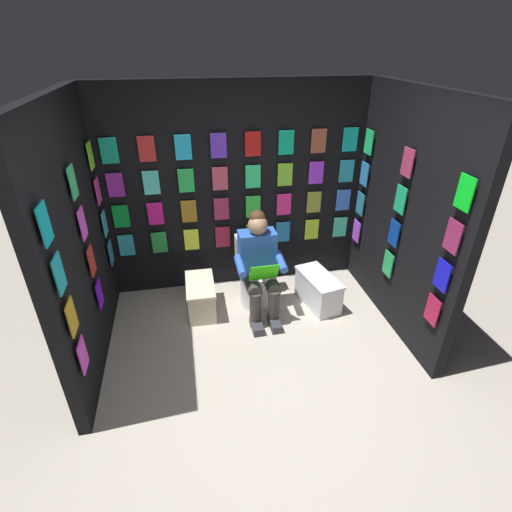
{
  "coord_description": "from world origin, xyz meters",
  "views": [
    {
      "loc": [
        0.59,
        2.21,
        2.75
      ],
      "look_at": [
        -0.05,
        -1.1,
        0.85
      ],
      "focal_mm": 27.34,
      "sensor_mm": 36.0,
      "label": 1
    }
  ],
  "objects_px": {
    "person_reading": "(259,265)",
    "comic_longbox_far": "(318,290)",
    "toilet": "(255,276)",
    "comic_longbox_near": "(201,297)"
  },
  "relations": [
    {
      "from": "person_reading",
      "to": "comic_longbox_near",
      "type": "height_order",
      "value": "person_reading"
    },
    {
      "from": "person_reading",
      "to": "comic_longbox_near",
      "type": "distance_m",
      "value": 0.78
    },
    {
      "from": "toilet",
      "to": "person_reading",
      "type": "bearing_deg",
      "value": 89.84
    },
    {
      "from": "toilet",
      "to": "comic_longbox_far",
      "type": "relative_size",
      "value": 1.14
    },
    {
      "from": "person_reading",
      "to": "comic_longbox_far",
      "type": "xyz_separation_m",
      "value": [
        -0.7,
        -0.0,
        -0.41
      ]
    },
    {
      "from": "comic_longbox_far",
      "to": "toilet",
      "type": "bearing_deg",
      "value": -29.78
    },
    {
      "from": "toilet",
      "to": "comic_longbox_far",
      "type": "bearing_deg",
      "value": 161.03
    },
    {
      "from": "toilet",
      "to": "person_reading",
      "type": "relative_size",
      "value": 0.65
    },
    {
      "from": "person_reading",
      "to": "comic_longbox_far",
      "type": "bearing_deg",
      "value": 178.95
    },
    {
      "from": "toilet",
      "to": "comic_longbox_near",
      "type": "height_order",
      "value": "toilet"
    }
  ]
}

